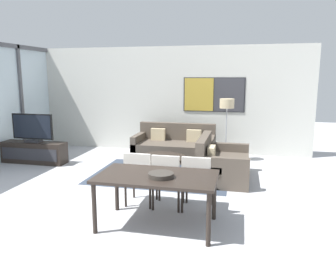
{
  "coord_description": "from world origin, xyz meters",
  "views": [
    {
      "loc": [
        2.15,
        -3.5,
        2.03
      ],
      "look_at": [
        0.81,
        2.37,
        0.95
      ],
      "focal_mm": 35.0,
      "sensor_mm": 36.0,
      "label": 1
    }
  ],
  "objects_px": {
    "sofa_main": "(175,148)",
    "coffee_table": "(161,161)",
    "fruit_bowl": "(161,175)",
    "dining_chair_centre": "(167,177)",
    "television": "(33,128)",
    "floor_lamp": "(227,109)",
    "dining_chair_left": "(140,174)",
    "dining_table": "(157,180)",
    "sofa_side": "(220,165)",
    "tv_console": "(34,152)",
    "dining_chair_right": "(197,179)"
  },
  "relations": [
    {
      "from": "dining_table",
      "to": "fruit_bowl",
      "type": "distance_m",
      "value": 0.16
    },
    {
      "from": "sofa_side",
      "to": "dining_chair_right",
      "type": "bearing_deg",
      "value": 172.31
    },
    {
      "from": "television",
      "to": "fruit_bowl",
      "type": "relative_size",
      "value": 3.08
    },
    {
      "from": "tv_console",
      "to": "coffee_table",
      "type": "xyz_separation_m",
      "value": [
        3.16,
        -0.24,
        0.03
      ]
    },
    {
      "from": "coffee_table",
      "to": "floor_lamp",
      "type": "distance_m",
      "value": 2.11
    },
    {
      "from": "dining_chair_left",
      "to": "sofa_main",
      "type": "bearing_deg",
      "value": 91.27
    },
    {
      "from": "dining_chair_left",
      "to": "floor_lamp",
      "type": "height_order",
      "value": "floor_lamp"
    },
    {
      "from": "dining_chair_left",
      "to": "floor_lamp",
      "type": "distance_m",
      "value": 3.36
    },
    {
      "from": "fruit_bowl",
      "to": "coffee_table",
      "type": "bearing_deg",
      "value": 103.93
    },
    {
      "from": "television",
      "to": "dining_chair_left",
      "type": "height_order",
      "value": "television"
    },
    {
      "from": "dining_table",
      "to": "fruit_bowl",
      "type": "relative_size",
      "value": 4.76
    },
    {
      "from": "dining_table",
      "to": "fruit_bowl",
      "type": "height_order",
      "value": "fruit_bowl"
    },
    {
      "from": "sofa_side",
      "to": "dining_chair_left",
      "type": "height_order",
      "value": "dining_chair_left"
    },
    {
      "from": "television",
      "to": "coffee_table",
      "type": "height_order",
      "value": "television"
    },
    {
      "from": "sofa_main",
      "to": "coffee_table",
      "type": "distance_m",
      "value": 1.37
    },
    {
      "from": "floor_lamp",
      "to": "dining_table",
      "type": "bearing_deg",
      "value": -100.97
    },
    {
      "from": "television",
      "to": "dining_chair_right",
      "type": "relative_size",
      "value": 1.19
    },
    {
      "from": "dining_chair_left",
      "to": "dining_chair_centre",
      "type": "distance_m",
      "value": 0.46
    },
    {
      "from": "dining_table",
      "to": "dining_chair_centre",
      "type": "xyz_separation_m",
      "value": [
        0.0,
        0.63,
        -0.15
      ]
    },
    {
      "from": "dining_table",
      "to": "dining_chair_right",
      "type": "relative_size",
      "value": 1.84
    },
    {
      "from": "coffee_table",
      "to": "dining_table",
      "type": "relative_size",
      "value": 0.64
    },
    {
      "from": "dining_table",
      "to": "floor_lamp",
      "type": "distance_m",
      "value": 3.84
    },
    {
      "from": "television",
      "to": "sofa_main",
      "type": "distance_m",
      "value": 3.4
    },
    {
      "from": "sofa_main",
      "to": "dining_chair_right",
      "type": "height_order",
      "value": "dining_chair_right"
    },
    {
      "from": "dining_table",
      "to": "floor_lamp",
      "type": "xyz_separation_m",
      "value": [
        0.72,
        3.72,
        0.62
      ]
    },
    {
      "from": "tv_console",
      "to": "dining_chair_centre",
      "type": "distance_m",
      "value": 4.17
    },
    {
      "from": "dining_chair_left",
      "to": "floor_lamp",
      "type": "xyz_separation_m",
      "value": [
        1.18,
        3.05,
        0.77
      ]
    },
    {
      "from": "sofa_main",
      "to": "fruit_bowl",
      "type": "relative_size",
      "value": 5.79
    },
    {
      "from": "sofa_side",
      "to": "dining_table",
      "type": "distance_m",
      "value": 2.43
    },
    {
      "from": "dining_chair_left",
      "to": "dining_chair_right",
      "type": "relative_size",
      "value": 1.0
    },
    {
      "from": "sofa_main",
      "to": "dining_chair_centre",
      "type": "height_order",
      "value": "dining_chair_centre"
    },
    {
      "from": "fruit_bowl",
      "to": "dining_chair_right",
      "type": "bearing_deg",
      "value": 62.19
    },
    {
      "from": "television",
      "to": "dining_chair_left",
      "type": "distance_m",
      "value": 3.76
    },
    {
      "from": "sofa_main",
      "to": "sofa_side",
      "type": "relative_size",
      "value": 1.36
    },
    {
      "from": "dining_chair_right",
      "to": "fruit_bowl",
      "type": "relative_size",
      "value": 2.59
    },
    {
      "from": "coffee_table",
      "to": "dining_chair_centre",
      "type": "relative_size",
      "value": 1.18
    },
    {
      "from": "tv_console",
      "to": "television",
      "type": "distance_m",
      "value": 0.58
    },
    {
      "from": "coffee_table",
      "to": "dining_table",
      "type": "xyz_separation_m",
      "value": [
        0.52,
        -2.32,
        0.37
      ]
    },
    {
      "from": "sofa_side",
      "to": "coffee_table",
      "type": "xyz_separation_m",
      "value": [
        -1.2,
        0.02,
        0.01
      ]
    },
    {
      "from": "sofa_main",
      "to": "sofa_side",
      "type": "xyz_separation_m",
      "value": [
        1.2,
        -1.39,
        -0.0
      ]
    },
    {
      "from": "coffee_table",
      "to": "dining_chair_right",
      "type": "height_order",
      "value": "dining_chair_right"
    },
    {
      "from": "television",
      "to": "floor_lamp",
      "type": "relative_size",
      "value": 0.69
    },
    {
      "from": "dining_chair_left",
      "to": "dining_chair_right",
      "type": "xyz_separation_m",
      "value": [
        0.91,
        -0.03,
        0.0
      ]
    },
    {
      "from": "sofa_side",
      "to": "coffee_table",
      "type": "bearing_deg",
      "value": 89.08
    },
    {
      "from": "tv_console",
      "to": "television",
      "type": "xyz_separation_m",
      "value": [
        0.0,
        0.0,
        0.58
      ]
    },
    {
      "from": "tv_console",
      "to": "sofa_side",
      "type": "xyz_separation_m",
      "value": [
        4.36,
        -0.26,
        0.02
      ]
    },
    {
      "from": "dining_table",
      "to": "dining_chair_left",
      "type": "height_order",
      "value": "dining_chair_left"
    },
    {
      "from": "dining_chair_centre",
      "to": "dining_chair_right",
      "type": "xyz_separation_m",
      "value": [
        0.45,
        0.0,
        0.0
      ]
    },
    {
      "from": "coffee_table",
      "to": "fruit_bowl",
      "type": "height_order",
      "value": "fruit_bowl"
    },
    {
      "from": "floor_lamp",
      "to": "dining_chair_left",
      "type": "bearing_deg",
      "value": -111.05
    }
  ]
}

